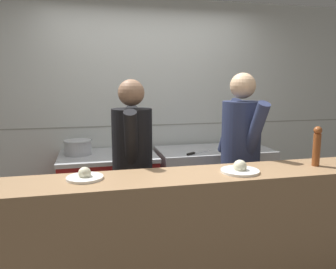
% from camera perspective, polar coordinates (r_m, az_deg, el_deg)
% --- Properties ---
extents(wall_back_tiled, '(8.00, 0.06, 2.60)m').
position_cam_1_polar(wall_back_tiled, '(3.91, -3.17, 3.89)').
color(wall_back_tiled, silver).
rests_on(wall_back_tiled, ground_plane).
extents(oven_range, '(1.01, 0.71, 0.90)m').
position_cam_1_polar(oven_range, '(3.64, -10.24, -10.34)').
color(oven_range, maroon).
rests_on(oven_range, ground_plane).
extents(prep_counter, '(1.27, 0.65, 0.91)m').
position_cam_1_polar(prep_counter, '(3.88, 7.92, -9.08)').
color(prep_counter, '#B7BABF').
rests_on(prep_counter, ground_plane).
extents(pass_counter, '(2.94, 0.45, 1.02)m').
position_cam_1_polar(pass_counter, '(2.55, 7.50, -17.80)').
color(pass_counter, '#93704C').
rests_on(pass_counter, ground_plane).
extents(stock_pot, '(0.29, 0.29, 0.15)m').
position_cam_1_polar(stock_pot, '(3.56, -15.41, -2.07)').
color(stock_pot, '#B7BABF').
rests_on(stock_pot, oven_range).
extents(sauce_pot, '(0.27, 0.27, 0.20)m').
position_cam_1_polar(sauce_pot, '(3.51, -5.60, -1.55)').
color(sauce_pot, beige).
rests_on(sauce_pot, oven_range).
extents(mixing_bowl_steel, '(0.26, 0.26, 0.09)m').
position_cam_1_polar(mixing_bowl_steel, '(3.83, 11.64, -1.66)').
color(mixing_bowl_steel, '#B7BABF').
rests_on(mixing_bowl_steel, prep_counter).
extents(chefs_knife, '(0.33, 0.22, 0.02)m').
position_cam_1_polar(chefs_knife, '(3.51, 5.02, -3.17)').
color(chefs_knife, '#B7BABF').
rests_on(chefs_knife, prep_counter).
extents(plated_dish_main, '(0.24, 0.24, 0.09)m').
position_cam_1_polar(plated_dish_main, '(2.26, -14.29, -7.04)').
color(plated_dish_main, white).
rests_on(plated_dish_main, pass_counter).
extents(plated_dish_appetiser, '(0.27, 0.27, 0.10)m').
position_cam_1_polar(plated_dish_appetiser, '(2.41, 12.42, -5.92)').
color(plated_dish_appetiser, white).
rests_on(plated_dish_appetiser, pass_counter).
extents(pepper_mill, '(0.06, 0.06, 0.31)m').
position_cam_1_polar(pepper_mill, '(2.75, 24.49, -1.73)').
color(pepper_mill, brown).
rests_on(pepper_mill, pass_counter).
extents(chef_head_cook, '(0.39, 0.74, 1.68)m').
position_cam_1_polar(chef_head_cook, '(2.84, -6.20, -5.64)').
color(chef_head_cook, black).
rests_on(chef_head_cook, ground_plane).
extents(chef_sous, '(0.39, 0.76, 1.74)m').
position_cam_1_polar(chef_sous, '(3.10, 12.46, -3.96)').
color(chef_sous, black).
rests_on(chef_sous, ground_plane).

